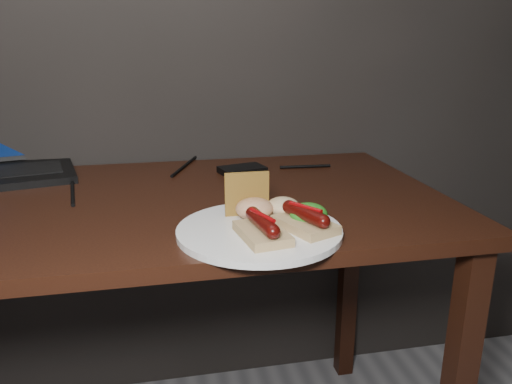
{
  "coord_description": "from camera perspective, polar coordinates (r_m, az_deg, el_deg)",
  "views": [
    {
      "loc": [
        0.07,
        0.31,
        1.09
      ],
      "look_at": [
        0.24,
        1.16,
        0.82
      ],
      "focal_mm": 35.0,
      "sensor_mm": 36.0,
      "label": 1
    }
  ],
  "objects": [
    {
      "name": "desk",
      "position": [
        1.15,
        -14.1,
        -5.17
      ],
      "size": [
        1.4,
        0.7,
        0.75
      ],
      "color": "black",
      "rests_on": "ground"
    },
    {
      "name": "hard_drive",
      "position": [
        1.31,
        -1.6,
        2.56
      ],
      "size": [
        0.13,
        0.1,
        0.02
      ],
      "primitive_type": "cube",
      "rotation": [
        0.0,
        0.0,
        0.26
      ],
      "color": "black",
      "rests_on": "desk"
    },
    {
      "name": "desk_cables",
      "position": [
        1.26,
        -15.1,
        1.23
      ],
      "size": [
        0.99,
        0.42,
        0.01
      ],
      "color": "black",
      "rests_on": "desk"
    },
    {
      "name": "plate",
      "position": [
        0.9,
        0.38,
        -4.45
      ],
      "size": [
        0.32,
        0.32,
        0.01
      ],
      "primitive_type": "cylinder",
      "rotation": [
        0.0,
        0.0,
        -0.08
      ],
      "color": "white",
      "rests_on": "desk"
    },
    {
      "name": "bread_sausage_center",
      "position": [
        0.85,
        0.72,
        -4.19
      ],
      "size": [
        0.09,
        0.12,
        0.04
      ],
      "color": "tan",
      "rests_on": "plate"
    },
    {
      "name": "bread_sausage_right",
      "position": [
        0.89,
        5.64,
        -3.2
      ],
      "size": [
        0.11,
        0.13,
        0.04
      ],
      "color": "tan",
      "rests_on": "plate"
    },
    {
      "name": "crispbread",
      "position": [
        0.95,
        -1.04,
        -0.21
      ],
      "size": [
        0.08,
        0.01,
        0.08
      ],
      "primitive_type": "cube",
      "color": "#A6792D",
      "rests_on": "plate"
    },
    {
      "name": "salad_greens",
      "position": [
        0.91,
        6.02,
        -2.51
      ],
      "size": [
        0.07,
        0.07,
        0.04
      ],
      "primitive_type": "ellipsoid",
      "color": "#146113",
      "rests_on": "plate"
    },
    {
      "name": "salsa_mound",
      "position": [
        0.94,
        -0.17,
        -1.92
      ],
      "size": [
        0.07,
        0.07,
        0.04
      ],
      "primitive_type": "ellipsoid",
      "color": "#A52D10",
      "rests_on": "plate"
    },
    {
      "name": "coleslaw_mound",
      "position": [
        0.96,
        3.09,
        -1.66
      ],
      "size": [
        0.06,
        0.06,
        0.04
      ],
      "primitive_type": "ellipsoid",
      "color": "beige",
      "rests_on": "plate"
    }
  ]
}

